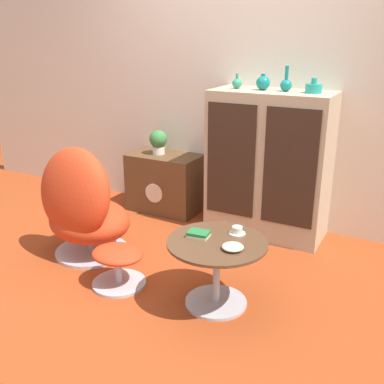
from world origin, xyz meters
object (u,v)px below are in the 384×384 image
sideboard (269,165)px  egg_chair (82,208)px  book_stack (199,234)px  ottoman (118,260)px  potted_plant (158,141)px  tv_console (165,183)px  teacup (237,231)px  vase_inner_right (286,84)px  bowl (233,247)px  coffee_table (217,262)px  vase_leftmost (237,83)px  vase_rightmost (314,88)px  vase_inner_left (263,83)px

sideboard → egg_chair: size_ratio=1.36×
sideboard → book_stack: bearing=-91.5°
ottoman → potted_plant: bearing=110.6°
sideboard → tv_console: (-1.05, 0.04, -0.33)m
teacup → book_stack: 0.25m
potted_plant → tv_console: bearing=-0.4°
vase_inner_right → book_stack: (-0.13, -1.22, -0.82)m
egg_chair → bowl: 1.34m
tv_console → coffee_table: 1.70m
tv_console → vase_inner_right: bearing=-1.6°
sideboard → ottoman: (-0.60, -1.33, -0.43)m
egg_chair → vase_leftmost: vase_leftmost is taller
vase_inner_right → egg_chair: bearing=-137.5°
potted_plant → egg_chair: bearing=-89.1°
book_stack → vase_leftmost: bearing=102.8°
vase_rightmost → bowl: (-0.09, -1.29, -0.80)m
coffee_table → vase_inner_right: bearing=89.8°
ottoman → vase_inner_left: vase_inner_left is taller
sideboard → book_stack: size_ratio=8.71×
sideboard → vase_inner_right: 0.68m
sideboard → teacup: bearing=-81.3°
sideboard → book_stack: sideboard is taller
book_stack → potted_plant: bearing=130.7°
coffee_table → vase_inner_right: size_ratio=3.24×
coffee_table → vase_inner_left: bearing=98.5°
vase_rightmost → tv_console: bearing=178.7°
vase_inner_left → ottoman: bearing=-111.1°
ottoman → vase_inner_right: (0.70, 1.33, 1.09)m
vase_leftmost → bowl: 1.61m
sideboard → bowl: size_ratio=9.32×
egg_chair → tv_console: bearing=87.5°
sideboard → bowl: (0.23, -1.28, -0.15)m
egg_chair → book_stack: egg_chair is taller
tv_console → coffee_table: (1.15, -1.26, 0.02)m
ottoman → coffee_table: 0.71m
vase_leftmost → vase_inner_left: 0.23m
egg_chair → vase_rightmost: 1.99m
tv_console → vase_leftmost: (0.74, -0.03, 0.99)m
tv_console → vase_leftmost: bearing=-2.5°
egg_chair → potted_plant: (-0.02, 1.13, 0.29)m
coffee_table → vase_inner_right: 1.57m
sideboard → vase_leftmost: vase_leftmost is taller
sideboard → potted_plant: sideboard is taller
bowl → vase_inner_left: bearing=103.7°
tv_console → teacup: (1.21, -1.10, 0.18)m
tv_console → vase_leftmost: vase_leftmost is taller
tv_console → vase_rightmost: (1.37, -0.03, 0.98)m
ottoman → vase_leftmost: size_ratio=3.09×
egg_chair → coffee_table: (1.19, -0.13, -0.10)m
sideboard → vase_rightmost: (0.32, 0.00, 0.65)m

